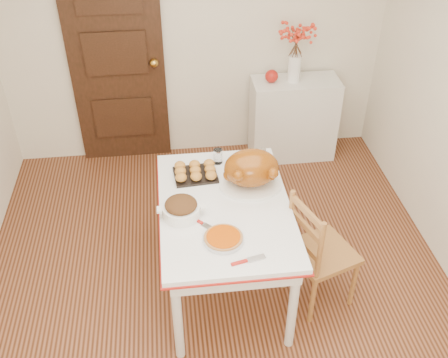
{
  "coord_description": "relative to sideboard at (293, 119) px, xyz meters",
  "views": [
    {
      "loc": [
        -0.27,
        -2.5,
        2.99
      ],
      "look_at": [
        0.06,
        0.18,
        0.95
      ],
      "focal_mm": 41.9,
      "sensor_mm": 36.0,
      "label": 1
    }
  ],
  "objects": [
    {
      "name": "pumpkin_pie",
      "position": [
        -0.92,
        -1.99,
        0.39
      ],
      "size": [
        0.3,
        0.3,
        0.05
      ],
      "primitive_type": "cylinder",
      "rotation": [
        0.0,
        0.0,
        -0.27
      ],
      "color": "#B64000",
      "rests_on": "kitchen_table"
    },
    {
      "name": "rolls_tray",
      "position": [
        -1.04,
        -1.3,
        0.41
      ],
      "size": [
        0.32,
        0.26,
        0.08
      ],
      "primitive_type": null,
      "rotation": [
        0.0,
        0.0,
        0.08
      ],
      "color": "#C08C37",
      "rests_on": "kitchen_table"
    },
    {
      "name": "sideboard",
      "position": [
        0.0,
        0.0,
        0.0
      ],
      "size": [
        0.81,
        0.36,
        0.81
      ],
      "primitive_type": "cube",
      "color": "silver",
      "rests_on": "floor"
    },
    {
      "name": "stuffing_dish",
      "position": [
        -1.16,
        -1.72,
        0.43
      ],
      "size": [
        0.37,
        0.33,
        0.12
      ],
      "primitive_type": null,
      "rotation": [
        0.0,
        0.0,
        0.32
      ],
      "color": "#462917",
      "rests_on": "kitchen_table"
    },
    {
      "name": "kitchen_table",
      "position": [
        -0.87,
        -1.65,
        -0.02
      ],
      "size": [
        0.88,
        1.29,
        0.77
      ],
      "primitive_type": null,
      "color": "white",
      "rests_on": "floor"
    },
    {
      "name": "apple",
      "position": [
        -0.24,
        0.0,
        0.47
      ],
      "size": [
        0.12,
        0.12,
        0.12
      ],
      "primitive_type": "sphere",
      "color": "#A91912",
      "rests_on": "sideboard"
    },
    {
      "name": "carving_knife",
      "position": [
        -1.01,
        -1.84,
        0.37
      ],
      "size": [
        0.21,
        0.21,
        0.01
      ],
      "primitive_type": null,
      "rotation": [
        0.0,
        0.0,
        -0.8
      ],
      "color": "silver",
      "rests_on": "kitchen_table"
    },
    {
      "name": "turkey_platter",
      "position": [
        -0.66,
        -1.47,
        0.5
      ],
      "size": [
        0.5,
        0.44,
        0.28
      ],
      "primitive_type": null,
      "rotation": [
        0.0,
        0.0,
        -0.22
      ],
      "color": "#9B510E",
      "rests_on": "kitchen_table"
    },
    {
      "name": "berry_vase",
      "position": [
        -0.03,
        0.0,
        0.66
      ],
      "size": [
        0.27,
        0.27,
        0.51
      ],
      "primitive_type": null,
      "color": "white",
      "rests_on": "sideboard"
    },
    {
      "name": "shaker_pair",
      "position": [
        -0.55,
        -1.16,
        0.41
      ],
      "size": [
        0.1,
        0.07,
        0.09
      ],
      "primitive_type": null,
      "rotation": [
        0.0,
        0.0,
        0.33
      ],
      "color": "white",
      "rests_on": "kitchen_table"
    },
    {
      "name": "drinking_glass",
      "position": [
        -0.86,
        -1.16,
        0.42
      ],
      "size": [
        0.07,
        0.07,
        0.11
      ],
      "primitive_type": "cylinder",
      "rotation": [
        0.0,
        0.0,
        -0.05
      ],
      "color": "white",
      "rests_on": "kitchen_table"
    },
    {
      "name": "chair_oak",
      "position": [
        -0.22,
        -1.83,
        0.05
      ],
      "size": [
        0.51,
        0.51,
        0.91
      ],
      "primitive_type": null,
      "rotation": [
        0.0,
        0.0,
        1.91
      ],
      "color": "olive",
      "rests_on": "floor"
    },
    {
      "name": "pie_server",
      "position": [
        -0.79,
        -2.17,
        0.37
      ],
      "size": [
        0.22,
        0.11,
        0.01
      ],
      "primitive_type": null,
      "rotation": [
        0.0,
        0.0,
        0.23
      ],
      "color": "silver",
      "rests_on": "kitchen_table"
    },
    {
      "name": "door_back",
      "position": [
        -1.62,
        0.19,
        0.62
      ],
      "size": [
        0.85,
        0.06,
        2.06
      ],
      "primitive_type": "cube",
      "color": "#381C12",
      "rests_on": "ground"
    },
    {
      "name": "floor",
      "position": [
        -0.92,
        -1.78,
        -0.41
      ],
      "size": [
        3.5,
        4.0,
        0.0
      ],
      "primitive_type": "cube",
      "color": "#411D0C",
      "rests_on": "ground"
    },
    {
      "name": "wall_back",
      "position": [
        -0.92,
        0.22,
        0.84
      ],
      "size": [
        3.5,
        0.0,
        2.5
      ],
      "primitive_type": "cube",
      "color": "beige",
      "rests_on": "ground"
    }
  ]
}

